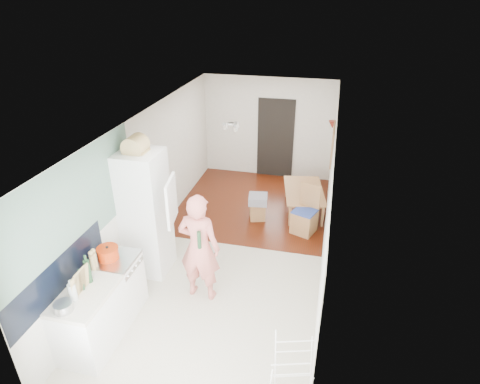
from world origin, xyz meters
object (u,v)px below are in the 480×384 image
at_px(person, 199,239).
at_px(drying_rack, 291,378).
at_px(dining_chair, 305,211).
at_px(stool, 257,210).
at_px(dining_table, 304,202).

bearing_deg(person, drying_rack, 139.38).
height_order(person, drying_rack, person).
xyz_separation_m(person, drying_rack, (1.59, -1.55, -0.62)).
bearing_deg(dining_chair, drying_rack, -66.62).
distance_m(person, dining_chair, 2.66).
distance_m(person, stool, 2.65).
height_order(person, dining_table, person).
bearing_deg(dining_chair, person, -102.20).
distance_m(dining_chair, drying_rack, 3.74).
height_order(dining_table, drying_rack, drying_rack).
relative_size(dining_chair, drying_rack, 1.16).
distance_m(person, drying_rack, 2.30).
xyz_separation_m(stool, drying_rack, (1.18, -4.02, 0.23)).
distance_m(dining_table, stool, 1.08).
height_order(dining_table, stool, dining_table).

